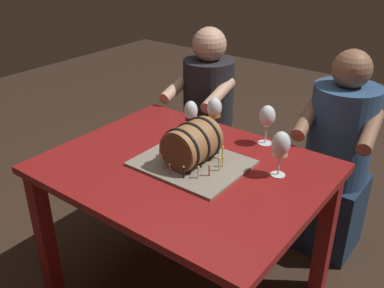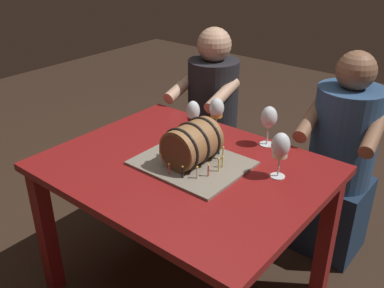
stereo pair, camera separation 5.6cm
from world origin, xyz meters
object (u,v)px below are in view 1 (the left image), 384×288
object	(u,v)px
barrel_cake	(192,147)
wine_glass_empty	(267,117)
person_seated_right	(335,164)
wine_glass_amber	(214,109)
wine_glass_white	(281,146)
dining_table	(185,187)
wine_glass_red	(191,113)
person_seated_left	(208,127)

from	to	relation	value
barrel_cake	wine_glass_empty	bearing A→B (deg)	67.34
wine_glass_empty	person_seated_right	distance (m)	0.56
wine_glass_amber	person_seated_right	xyz separation A→B (m)	(0.50, 0.43, -0.33)
wine_glass_white	wine_glass_empty	xyz separation A→B (m)	(-0.19, 0.23, -0.00)
dining_table	barrel_cake	distance (m)	0.20
person_seated_right	wine_glass_red	bearing A→B (deg)	-140.10
dining_table	wine_glass_white	world-z (taller)	wine_glass_white
wine_glass_red	wine_glass_empty	bearing A→B (deg)	20.02
dining_table	wine_glass_amber	size ratio (longest dim) A/B	6.22
wine_glass_red	wine_glass_amber	world-z (taller)	wine_glass_amber
dining_table	wine_glass_empty	bearing A→B (deg)	66.11
wine_glass_empty	barrel_cake	bearing A→B (deg)	-112.66
wine_glass_white	person_seated_left	xyz separation A→B (m)	(-0.79, 0.60, -0.35)
barrel_cake	person_seated_right	bearing A→B (deg)	61.83
dining_table	wine_glass_amber	bearing A→B (deg)	103.41
wine_glass_amber	person_seated_right	bearing A→B (deg)	40.18
barrel_cake	wine_glass_white	world-z (taller)	wine_glass_white
wine_glass_empty	person_seated_right	size ratio (longest dim) A/B	0.17
wine_glass_red	dining_table	bearing A→B (deg)	-57.56
wine_glass_amber	barrel_cake	bearing A→B (deg)	-71.97
dining_table	wine_glass_amber	xyz separation A→B (m)	(-0.08, 0.35, 0.24)
barrel_cake	wine_glass_amber	world-z (taller)	barrel_cake
barrel_cake	person_seated_right	size ratio (longest dim) A/B	0.40
person_seated_left	wine_glass_amber	bearing A→B (deg)	-51.57
wine_glass_white	wine_glass_empty	size ratio (longest dim) A/B	1.03
dining_table	person_seated_left	size ratio (longest dim) A/B	1.03
person_seated_right	dining_table	bearing A→B (deg)	-118.58
wine_glass_white	person_seated_right	size ratio (longest dim) A/B	0.17
dining_table	wine_glass_white	distance (m)	0.48
wine_glass_red	wine_glass_empty	xyz separation A→B (m)	(0.35, 0.13, 0.02)
wine_glass_red	person_seated_right	world-z (taller)	person_seated_right
wine_glass_white	wine_glass_red	world-z (taller)	wine_glass_white
person_seated_left	wine_glass_empty	bearing A→B (deg)	-31.64
dining_table	wine_glass_empty	size ratio (longest dim) A/B	6.06
person_seated_left	wine_glass_red	bearing A→B (deg)	-63.75
barrel_cake	person_seated_right	xyz separation A→B (m)	(0.40, 0.75, -0.28)
wine_glass_empty	wine_glass_red	bearing A→B (deg)	-159.98
wine_glass_red	wine_glass_white	bearing A→B (deg)	-10.78
wine_glass_empty	person_seated_right	xyz separation A→B (m)	(0.24, 0.37, -0.34)
dining_table	barrel_cake	xyz separation A→B (m)	(0.02, 0.03, 0.20)
wine_glass_red	wine_glass_empty	size ratio (longest dim) A/B	0.90
dining_table	person_seated_left	world-z (taller)	person_seated_left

